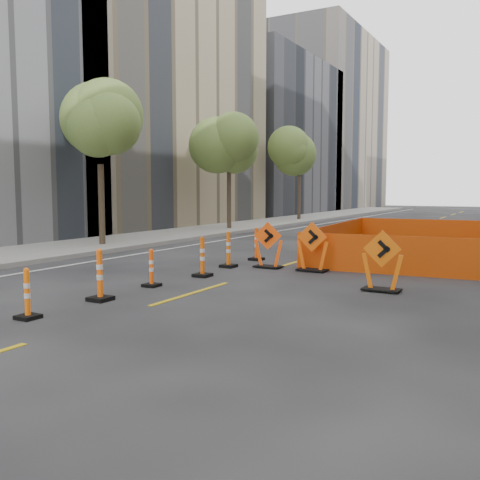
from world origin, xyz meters
The scene contains 18 objects.
ground_plane centered at (0.00, 0.00, 0.00)m, with size 140.00×140.00×0.00m, color black.
sidewalk_left centered at (-9.00, 12.00, 0.07)m, with size 4.00×90.00×0.15m, color gray.
bld_left_c centered at (-17.00, 20.80, 13.00)m, with size 12.00×18.00×26.00m, color tan.
bld_left_d centered at (-17.00, 39.20, 7.00)m, with size 12.00×16.00×14.00m, color #4C4C51.
bld_left_e centered at (-17.00, 55.60, 10.00)m, with size 12.00×20.00×20.00m, color gray.
tree_l_b centered at (-8.40, 10.00, 4.53)m, with size 2.80×2.80×5.95m.
tree_l_c centered at (-8.40, 20.00, 4.53)m, with size 2.80×2.80×5.95m.
tree_l_d centered at (-8.40, 30.00, 4.53)m, with size 2.80×2.80×5.95m.
channelizer_3 centered at (-1.27, 0.60, 0.47)m, with size 0.37×0.37×0.94m, color #FF680A, non-canonical shape.
channelizer_4 centered at (-1.25, 2.41, 0.55)m, with size 0.44×0.44×1.11m, color #FF5D0A, non-canonical shape.
channelizer_5 centered at (-1.33, 4.23, 0.46)m, with size 0.36×0.36×0.92m, color #FF4D0A, non-canonical shape.
channelizer_6 centered at (-1.06, 6.04, 0.54)m, with size 0.43×0.43×1.08m, color #D95209, non-canonical shape.
channelizer_7 centered at (-1.31, 7.85, 0.55)m, with size 0.43×0.43×1.09m, color #DD5809, non-canonical shape.
channelizer_8 centered at (-1.31, 9.66, 0.54)m, with size 0.43×0.43×1.08m, color #DF4609, non-canonical shape.
chevron_sign_left centered at (-0.23, 8.34, 0.69)m, with size 0.92×0.55×1.37m, color #FF4E0A, non-canonical shape.
chevron_sign_center centered at (1.17, 8.33, 0.71)m, with size 0.94×0.57×1.42m, color #E75309, non-canonical shape.
chevron_sign_right centered at (3.65, 6.33, 0.70)m, with size 0.94×0.56×1.41m, color #E15C09, non-canonical shape.
safety_fence centered at (2.80, 13.11, 0.54)m, with size 5.04×8.59×1.07m, color #E7430C, non-canonical shape.
Camera 1 is at (6.71, -5.81, 2.35)m, focal length 40.00 mm.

